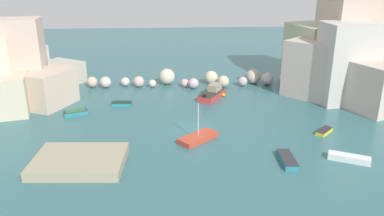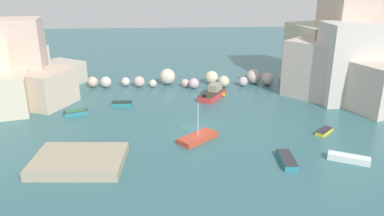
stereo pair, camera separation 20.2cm
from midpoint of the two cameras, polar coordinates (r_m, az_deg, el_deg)
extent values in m
plane|color=#35656A|center=(47.34, 0.43, -2.97)|extent=(160.00, 160.00, 0.00)
cube|color=beige|center=(65.46, -22.88, 5.34)|extent=(7.13, 6.72, 7.15)
cube|color=beige|center=(66.72, -26.00, 6.67)|extent=(11.22, 11.09, 10.58)
cube|color=beige|center=(70.70, -26.22, 4.27)|extent=(9.91, 8.43, 3.37)
cube|color=beige|center=(57.62, -19.96, 2.75)|extent=(6.96, 8.10, 5.03)
cube|color=#BEB6A2|center=(67.80, -19.38, 4.65)|extent=(9.82, 10.37, 3.46)
cube|color=beige|center=(60.07, -23.28, 6.37)|extent=(5.94, 4.91, 11.84)
cube|color=beige|center=(57.35, -25.76, 1.91)|extent=(7.75, 8.60, 5.15)
cube|color=beige|center=(58.95, 21.91, 6.07)|extent=(7.71, 5.98, 11.33)
cube|color=beige|center=(57.79, 25.31, 2.88)|extent=(8.61, 9.00, 6.63)
cube|color=#BABB9E|center=(66.21, 17.32, 7.38)|extent=(8.04, 9.66, 9.83)
cube|color=beige|center=(59.79, 17.74, 5.27)|extent=(9.25, 9.42, 8.34)
cube|color=beige|center=(66.76, 18.11, 6.63)|extent=(7.07, 6.88, 8.11)
cube|color=beige|center=(65.05, 22.62, 10.23)|extent=(8.97, 9.17, 18.06)
sphere|color=beige|center=(64.92, -14.29, 3.72)|extent=(1.73, 1.73, 1.73)
sphere|color=beige|center=(64.22, -12.43, 3.73)|extent=(1.79, 1.79, 1.79)
sphere|color=beige|center=(64.48, -9.62, 3.83)|extent=(1.44, 1.44, 1.44)
sphere|color=beige|center=(63.61, -7.67, 3.86)|extent=(1.77, 1.77, 1.77)
sphere|color=beige|center=(63.28, -5.67, 3.61)|extent=(1.25, 1.25, 1.25)
sphere|color=beige|center=(64.53, -3.54, 4.63)|extent=(2.60, 2.60, 2.60)
sphere|color=beige|center=(63.11, -0.92, 3.70)|extent=(1.32, 1.32, 1.32)
sphere|color=beige|center=(62.26, 0.36, 3.62)|extent=(1.64, 1.64, 1.64)
sphere|color=beige|center=(64.67, 2.98, 4.49)|extent=(2.20, 2.20, 2.20)
sphere|color=beige|center=(63.26, 4.75, 3.92)|extent=(1.85, 1.85, 1.85)
sphere|color=#BCABB4|center=(64.09, 7.57, 3.89)|extent=(1.55, 1.55, 1.55)
sphere|color=#C1AFA2|center=(65.60, 9.12, 4.60)|extent=(2.44, 2.44, 2.44)
sphere|color=beige|center=(65.27, 11.12, 4.20)|extent=(2.02, 2.02, 2.02)
sphere|color=#C4ABA0|center=(65.76, 13.66, 4.20)|extent=(2.20, 2.20, 2.20)
sphere|color=#C9A9A8|center=(66.35, 15.43, 4.17)|extent=(2.16, 2.16, 2.16)
cube|color=tan|center=(40.32, -16.08, -7.44)|extent=(9.20, 7.11, 0.96)
sphere|color=gold|center=(58.69, 4.75, 1.92)|extent=(0.52, 0.52, 0.52)
cube|color=yellow|center=(48.54, 18.94, -3.29)|extent=(2.62, 2.61, 0.38)
cube|color=#302832|center=(48.45, 18.97, -3.05)|extent=(2.57, 2.56, 0.06)
cube|color=white|center=(42.64, 22.13, -6.86)|extent=(4.12, 2.81, 0.64)
cube|color=#C3412A|center=(44.10, 0.99, -4.38)|extent=(4.89, 4.65, 0.58)
cylinder|color=silver|center=(43.22, 1.01, -1.71)|extent=(0.10, 0.10, 3.86)
cube|color=teal|center=(55.79, -10.14, 0.62)|extent=(2.84, 1.36, 0.41)
cube|color=#1A2E23|center=(55.72, -10.16, 0.84)|extent=(2.79, 1.33, 0.06)
cube|color=teal|center=(40.56, 13.88, -7.41)|extent=(1.47, 3.90, 0.51)
cube|color=#2E2F34|center=(40.43, 13.91, -7.05)|extent=(1.44, 3.82, 0.06)
cube|color=#CC3939|center=(57.85, 3.07, 1.87)|extent=(4.67, 5.76, 0.86)
cube|color=#302D21|center=(57.71, 3.08, 2.30)|extent=(4.57, 5.64, 0.06)
cube|color=#9E937F|center=(58.42, 3.50, 3.03)|extent=(2.32, 2.56, 1.05)
cube|color=black|center=(55.45, 1.98, 1.80)|extent=(0.56, 0.54, 0.50)
cube|color=teal|center=(53.66, -16.55, -0.68)|extent=(3.29, 2.27, 0.52)
cube|color=#2E272D|center=(53.56, -16.58, -0.39)|extent=(3.22, 2.22, 0.06)
cube|color=#2D7047|center=(53.55, -16.59, -0.38)|extent=(2.79, 1.93, 0.08)
camera|label=1|loc=(0.10, -89.89, 0.04)|focal=36.39mm
camera|label=2|loc=(0.10, 90.11, -0.04)|focal=36.39mm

